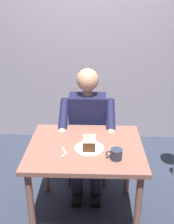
{
  "coord_description": "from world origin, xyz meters",
  "views": [
    {
      "loc": [
        -0.07,
        1.78,
        1.8
      ],
      "look_at": [
        -0.01,
        -0.1,
        0.98
      ],
      "focal_mm": 41.28,
      "sensor_mm": 36.0,
      "label": 1
    }
  ],
  "objects_px": {
    "dining_table": "(85,156)",
    "coffee_cup": "(116,154)",
    "cake_slice": "(89,143)",
    "dessert_spoon": "(64,153)",
    "chair": "(88,134)",
    "seated_person": "(87,129)"
  },
  "relations": [
    {
      "from": "cake_slice",
      "to": "coffee_cup",
      "type": "height_order",
      "value": "cake_slice"
    },
    {
      "from": "coffee_cup",
      "to": "seated_person",
      "type": "bearing_deg",
      "value": -70.75
    },
    {
      "from": "seated_person",
      "to": "dessert_spoon",
      "type": "relative_size",
      "value": 8.66
    },
    {
      "from": "chair",
      "to": "dessert_spoon",
      "type": "bearing_deg",
      "value": 78.32
    },
    {
      "from": "cake_slice",
      "to": "dining_table",
      "type": "bearing_deg",
      "value": -57.64
    },
    {
      "from": "dining_table",
      "to": "coffee_cup",
      "type": "bearing_deg",
      "value": 141.9
    },
    {
      "from": "dining_table",
      "to": "coffee_cup",
      "type": "height_order",
      "value": "coffee_cup"
    },
    {
      "from": "dining_table",
      "to": "dessert_spoon",
      "type": "xyz_separation_m",
      "value": [
        0.16,
        0.13,
        0.1
      ]
    },
    {
      "from": "coffee_cup",
      "to": "dessert_spoon",
      "type": "bearing_deg",
      "value": -8.01
    },
    {
      "from": "coffee_cup",
      "to": "dessert_spoon",
      "type": "xyz_separation_m",
      "value": [
        0.39,
        -0.06,
        -0.04
      ]
    },
    {
      "from": "seated_person",
      "to": "dessert_spoon",
      "type": "distance_m",
      "value": 0.63
    },
    {
      "from": "seated_person",
      "to": "cake_slice",
      "type": "distance_m",
      "value": 0.55
    },
    {
      "from": "chair",
      "to": "coffee_cup",
      "type": "height_order",
      "value": "chair"
    },
    {
      "from": "cake_slice",
      "to": "seated_person",
      "type": "bearing_deg",
      "value": -86.63
    },
    {
      "from": "dining_table",
      "to": "chair",
      "type": "height_order",
      "value": "chair"
    },
    {
      "from": "dining_table",
      "to": "seated_person",
      "type": "bearing_deg",
      "value": -90.0
    },
    {
      "from": "seated_person",
      "to": "coffee_cup",
      "type": "xyz_separation_m",
      "value": [
        -0.23,
        0.66,
        0.14
      ]
    },
    {
      "from": "chair",
      "to": "seated_person",
      "type": "relative_size",
      "value": 0.72
    },
    {
      "from": "coffee_cup",
      "to": "dining_table",
      "type": "bearing_deg",
      "value": -38.1
    },
    {
      "from": "seated_person",
      "to": "dessert_spoon",
      "type": "height_order",
      "value": "seated_person"
    },
    {
      "from": "chair",
      "to": "seated_person",
      "type": "distance_m",
      "value": 0.23
    },
    {
      "from": "chair",
      "to": "coffee_cup",
      "type": "relative_size",
      "value": 7.22
    }
  ]
}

